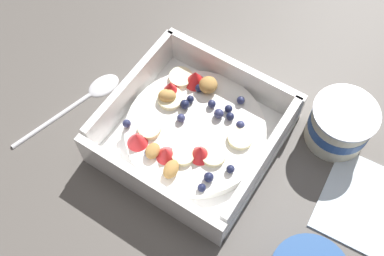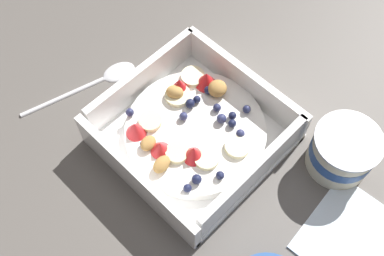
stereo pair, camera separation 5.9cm
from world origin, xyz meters
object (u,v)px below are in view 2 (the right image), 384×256
at_px(spoon, 102,78).
at_px(yogurt_cup, 342,151).
at_px(fruit_bowl, 191,131).
at_px(folded_napkin, 358,241).

height_order(spoon, yogurt_cup, yogurt_cup).
relative_size(spoon, yogurt_cup, 2.06).
bearing_deg(spoon, fruit_bowl, 8.00).
bearing_deg(spoon, folded_napkin, 8.85).
xyz_separation_m(fruit_bowl, spoon, (-0.16, -0.02, -0.02)).
bearing_deg(yogurt_cup, folded_napkin, -39.76).
bearing_deg(folded_napkin, fruit_bowl, -170.59).
relative_size(fruit_bowl, yogurt_cup, 2.48).
relative_size(fruit_bowl, folded_napkin, 1.73).
bearing_deg(folded_napkin, spoon, -171.15).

